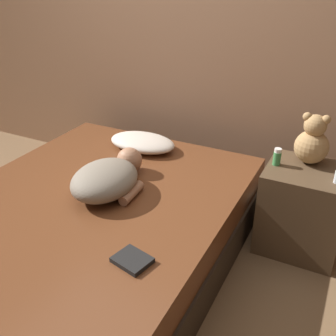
# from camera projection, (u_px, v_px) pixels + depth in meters

# --- Properties ---
(ground_plane) EXTENTS (12.00, 12.00, 0.00)m
(ground_plane) POSITION_uv_depth(u_px,v_px,m) (96.00, 259.00, 2.51)
(ground_plane) COLOR brown
(wall_back) EXTENTS (8.00, 0.06, 2.60)m
(wall_back) POSITION_uv_depth(u_px,v_px,m) (185.00, 20.00, 2.94)
(wall_back) COLOR tan
(wall_back) RESTS_ON ground_plane
(bed) EXTENTS (1.61, 2.04, 0.45)m
(bed) POSITION_uv_depth(u_px,v_px,m) (93.00, 231.00, 2.41)
(bed) COLOR #2D2319
(bed) RESTS_ON ground_plane
(nightstand) EXTENTS (0.50, 0.45, 0.57)m
(nightstand) POSITION_uv_depth(u_px,v_px,m) (302.00, 209.00, 2.51)
(nightstand) COLOR brown
(nightstand) RESTS_ON ground_plane
(pillow) EXTENTS (0.51, 0.32, 0.10)m
(pillow) POSITION_uv_depth(u_px,v_px,m) (142.00, 142.00, 2.91)
(pillow) COLOR beige
(pillow) RESTS_ON bed
(person_lying) EXTENTS (0.39, 0.63, 0.19)m
(person_lying) POSITION_uv_depth(u_px,v_px,m) (109.00, 177.00, 2.35)
(person_lying) COLOR gray
(person_lying) RESTS_ON bed
(teddy_bear) EXTENTS (0.21, 0.21, 0.32)m
(teddy_bear) POSITION_uv_depth(u_px,v_px,m) (312.00, 142.00, 2.41)
(teddy_bear) COLOR tan
(teddy_bear) RESTS_ON nightstand
(bottle_green) EXTENTS (0.05, 0.05, 0.11)m
(bottle_green) POSITION_uv_depth(u_px,v_px,m) (277.00, 157.00, 2.42)
(bottle_green) COLOR #3D8E4C
(bottle_green) RESTS_ON nightstand
(book) EXTENTS (0.19, 0.17, 0.02)m
(book) POSITION_uv_depth(u_px,v_px,m) (132.00, 260.00, 1.82)
(book) COLOR black
(book) RESTS_ON bed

